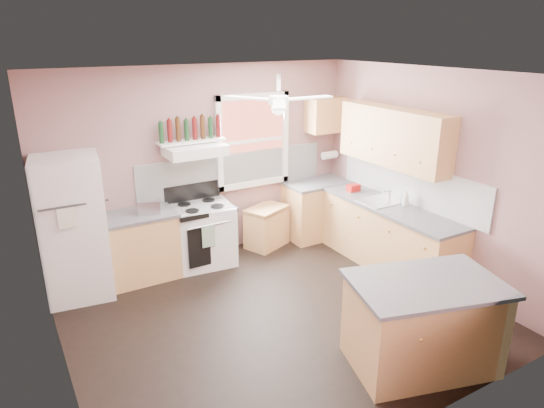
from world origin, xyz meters
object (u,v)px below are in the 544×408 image
cart (267,227)px  island (422,325)px  refrigerator (73,228)px  toaster (149,207)px  stove (202,235)px

cart → island: size_ratio=0.47×
refrigerator → toaster: 0.93m
stove → cart: stove is taller
refrigerator → island: (2.60, -3.10, -0.45)m
refrigerator → cart: 2.77m
refrigerator → island: size_ratio=1.33×
refrigerator → stove: (1.64, 0.02, -0.45)m
toaster → cart: bearing=24.6°
toaster → cart: (1.78, 0.12, -0.68)m
refrigerator → cart: bearing=9.3°
cart → stove: bearing=161.1°
cart → refrigerator: bearing=159.3°
refrigerator → toaster: (0.92, -0.03, 0.11)m
stove → cart: size_ratio=1.39×
toaster → island: toaster is taller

